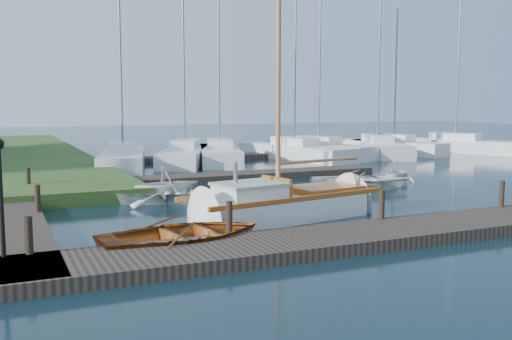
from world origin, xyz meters
name	(u,v)px	position (x,y,z in m)	size (l,w,h in m)	color
ground	(256,205)	(0.00, 0.00, 0.00)	(160.00, 160.00, 0.00)	black
near_dock	(357,237)	(0.00, -6.00, 0.15)	(18.00, 2.20, 0.30)	black
left_dock	(0,208)	(-8.00, 2.00, 0.15)	(2.20, 18.00, 0.30)	black
far_dock	(237,176)	(2.00, 6.50, 0.15)	(14.00, 1.60, 0.30)	black
pontoon	(292,154)	(10.00, 16.00, 0.15)	(30.00, 1.60, 0.30)	black
mooring_post_0	(29,235)	(-7.50, -5.00, 0.70)	(0.16, 0.16, 0.80)	black
mooring_post_1	(229,218)	(-3.00, -5.00, 0.70)	(0.16, 0.16, 0.80)	black
mooring_post_2	(382,204)	(1.50, -5.00, 0.70)	(0.16, 0.16, 0.80)	black
mooring_post_3	(502,194)	(6.00, -5.00, 0.70)	(0.16, 0.16, 0.80)	black
mooring_post_4	(38,198)	(-7.00, 0.00, 0.70)	(0.16, 0.16, 0.80)	black
mooring_post_5	(28,178)	(-7.00, 5.00, 0.70)	(0.16, 0.16, 0.80)	black
lamp_post	(0,181)	(-8.00, -5.00, 1.87)	(0.24, 0.24, 2.44)	black
sailboat	(288,207)	(-0.12, -2.54, 0.34)	(7.38, 3.15, 9.83)	silver
dinghy	(184,230)	(-4.04, -4.67, 0.42)	(2.90, 4.05, 0.84)	#964E0E
tender_a	(174,191)	(-2.39, 1.70, 0.40)	(2.78, 3.89, 0.81)	silver
tender_b	(167,181)	(-2.42, 2.49, 0.66)	(2.15, 2.49, 1.31)	silver
tender_c	(360,178)	(5.50, 1.73, 0.42)	(2.89, 4.05, 0.84)	silver
tender_d	(398,170)	(8.28, 2.82, 0.52)	(1.70, 1.97, 1.04)	silver
marina_boat_0	(123,158)	(-1.76, 13.56, 0.57)	(4.24, 8.69, 10.58)	silver
marina_boat_1	(185,154)	(2.04, 14.47, 0.57)	(5.52, 8.52, 10.93)	silver
marina_boat_2	(220,153)	(4.10, 14.19, 0.58)	(4.63, 8.46, 12.20)	silver
marina_boat_3	(295,150)	(9.16, 14.14, 0.58)	(3.95, 9.48, 12.58)	silver
marina_boat_4	(319,149)	(11.12, 14.44, 0.57)	(4.70, 8.38, 10.80)	silver
marina_boat_5	(377,147)	(15.86, 14.56, 0.57)	(5.21, 9.44, 12.14)	silver
marina_boat_6	(394,146)	(17.31, 14.59, 0.57)	(4.63, 7.60, 10.05)	silver
marina_boat_7	(455,144)	(22.54, 14.18, 0.57)	(5.82, 9.87, 12.57)	silver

